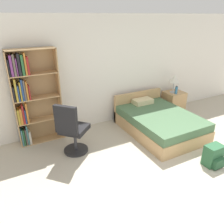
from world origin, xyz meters
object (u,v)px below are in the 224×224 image
at_px(table_lamp, 174,79).
at_px(office_chair, 72,130).
at_px(bed, 158,121).
at_px(water_bottle, 176,90).
at_px(nightstand, 173,102).
at_px(backpack_green, 214,156).
at_px(bookshelf, 30,97).

bearing_deg(table_lamp, office_chair, -167.70).
relative_size(bed, office_chair, 1.75).
xyz_separation_m(bed, water_bottle, (1.06, 0.60, 0.45)).
height_order(office_chair, water_bottle, office_chair).
height_order(bed, table_lamp, table_lamp).
bearing_deg(bed, table_lamp, 34.06).
distance_m(table_lamp, water_bottle, 0.30).
distance_m(office_chair, nightstand, 3.29).
bearing_deg(backpack_green, water_bottle, 65.26).
bearing_deg(table_lamp, bookshelf, 177.70).
relative_size(bookshelf, backpack_green, 4.92).
relative_size(bookshelf, bed, 1.03).
distance_m(bookshelf, water_bottle, 3.74).
xyz_separation_m(table_lamp, water_bottle, (0.00, -0.11, -0.28)).
bearing_deg(bed, backpack_green, -86.95).
xyz_separation_m(nightstand, backpack_green, (-1.04, -2.23, -0.10)).
relative_size(table_lamp, water_bottle, 2.28).
distance_m(bookshelf, table_lamp, 3.72).
distance_m(bookshelf, backpack_green, 3.73).
distance_m(office_chair, backpack_green, 2.69).
xyz_separation_m(nightstand, table_lamp, (-0.07, -0.00, 0.68)).
xyz_separation_m(table_lamp, backpack_green, (-0.97, -2.23, -0.78)).
bearing_deg(bookshelf, office_chair, -55.58).
bearing_deg(water_bottle, office_chair, -169.71).
bearing_deg(office_chair, table_lamp, 12.30).
xyz_separation_m(office_chair, backpack_green, (2.17, -1.55, -0.34)).
xyz_separation_m(bookshelf, table_lamp, (3.72, -0.15, -0.06)).
bearing_deg(bookshelf, table_lamp, -2.30).
relative_size(office_chair, nightstand, 1.87).
bearing_deg(backpack_green, bookshelf, 139.05).
xyz_separation_m(office_chair, table_lamp, (3.14, 0.69, 0.44)).
distance_m(bed, office_chair, 2.11).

